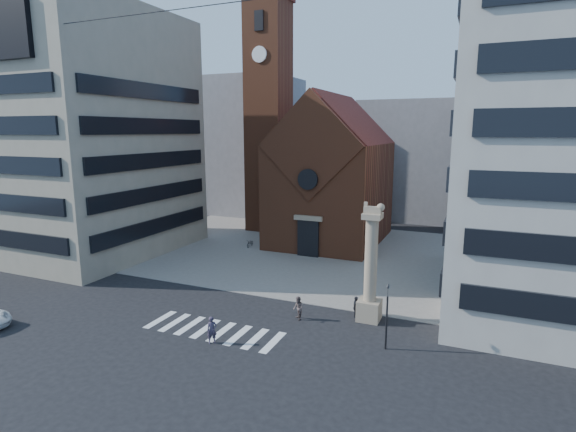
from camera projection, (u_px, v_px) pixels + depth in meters
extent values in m
plane|color=black|center=(229.00, 313.00, 33.89)|extent=(120.00, 120.00, 0.00)
cube|color=gray|center=(315.00, 252.00, 51.03)|extent=(46.00, 30.00, 0.05)
cube|color=brown|center=(332.00, 193.00, 55.33)|extent=(12.00, 16.00, 12.00)
cube|color=maroon|center=(334.00, 144.00, 54.57)|extent=(12.00, 15.40, 12.00)
cube|color=brown|center=(310.00, 146.00, 47.03)|extent=(11.76, 0.50, 11.76)
cylinder|color=black|center=(308.00, 179.00, 47.28)|extent=(2.20, 0.30, 2.20)
cube|color=black|center=(308.00, 239.00, 48.72)|extent=(2.40, 0.30, 4.00)
cube|color=gray|center=(308.00, 218.00, 48.25)|extent=(3.20, 0.40, 0.50)
cube|color=brown|center=(269.00, 120.00, 60.23)|extent=(5.00, 5.00, 30.00)
cylinder|color=white|center=(259.00, 54.00, 56.39)|extent=(2.00, 0.20, 2.00)
cube|color=black|center=(259.00, 20.00, 55.64)|extent=(1.20, 0.20, 2.40)
cube|color=tan|center=(85.00, 136.00, 49.80)|extent=(18.00, 20.00, 26.00)
cube|color=gray|center=(246.00, 146.00, 75.69)|extent=(16.00, 14.00, 22.00)
cube|color=gray|center=(408.00, 160.00, 70.48)|extent=(14.00, 12.00, 18.00)
cube|color=gray|center=(525.00, 142.00, 61.00)|extent=(16.00, 14.00, 24.00)
cube|color=gray|center=(369.00, 310.00, 32.58)|extent=(1.60, 1.60, 1.50)
cylinder|color=gray|center=(371.00, 260.00, 31.88)|extent=(0.90, 0.90, 6.00)
cube|color=gray|center=(373.00, 216.00, 31.28)|extent=(1.30, 1.30, 0.40)
cube|color=gray|center=(373.00, 210.00, 31.20)|extent=(1.20, 0.50, 0.55)
sphere|color=gray|center=(381.00, 207.00, 30.94)|extent=(0.56, 0.56, 0.56)
cube|color=gray|center=(366.00, 204.00, 31.32)|extent=(0.25, 0.15, 0.35)
cylinder|color=black|center=(386.00, 323.00, 28.00)|extent=(0.12, 0.12, 3.50)
imported|color=black|center=(388.00, 290.00, 27.60)|extent=(0.13, 0.16, 0.80)
imported|color=#3A3144|center=(212.00, 330.00, 28.96)|extent=(0.77, 0.76, 1.79)
imported|color=#60504D|center=(298.00, 308.00, 32.57)|extent=(1.04, 1.07, 1.74)
imported|color=#23242B|center=(356.00, 307.00, 32.95)|extent=(0.41, 0.95, 1.62)
imported|color=black|center=(250.00, 243.00, 53.01)|extent=(0.74, 1.73, 0.88)
imported|color=black|center=(263.00, 244.00, 52.35)|extent=(0.61, 1.66, 0.98)
imported|color=black|center=(276.00, 246.00, 51.70)|extent=(0.74, 1.73, 0.88)
imported|color=black|center=(290.00, 247.00, 51.04)|extent=(0.61, 1.66, 0.98)
imported|color=black|center=(303.00, 249.00, 50.39)|extent=(0.74, 1.73, 0.88)
imported|color=black|center=(318.00, 250.00, 49.73)|extent=(0.61, 1.66, 0.98)
imported|color=black|center=(332.00, 252.00, 49.08)|extent=(0.74, 1.73, 0.88)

